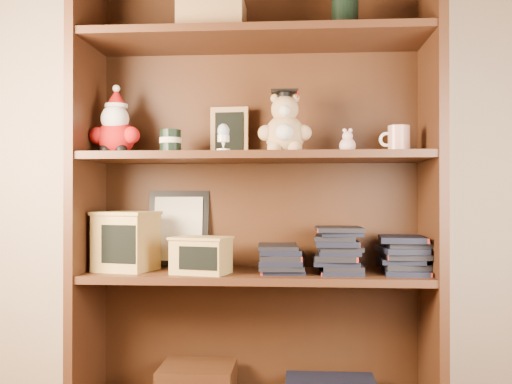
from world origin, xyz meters
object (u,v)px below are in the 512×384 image
teacher_mug (398,139)px  bookcase (256,204)px  grad_teddy_bear (285,129)px  treats_box (126,241)px

teacher_mug → bookcase: bearing=174.0°
grad_teddy_bear → treats_box: bearing=179.4°
teacher_mug → treats_box: (-0.92, -0.00, -0.34)m
teacher_mug → grad_teddy_bear: bearing=-179.0°
bookcase → grad_teddy_bear: bookcase is taller
bookcase → treats_box: bookcase is taller
grad_teddy_bear → bookcase: bearing=150.4°
grad_teddy_bear → treats_box: 0.66m
treats_box → bookcase: bearing=6.6°
grad_teddy_bear → treats_box: size_ratio=0.99×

